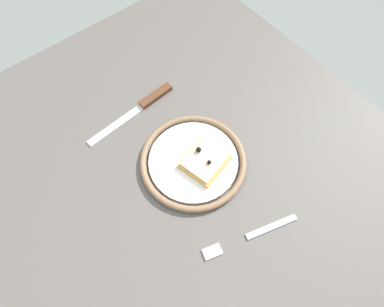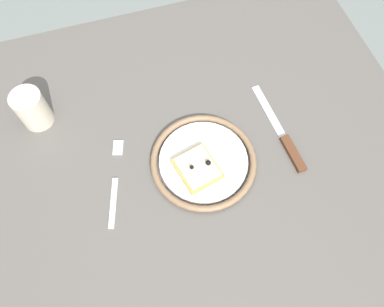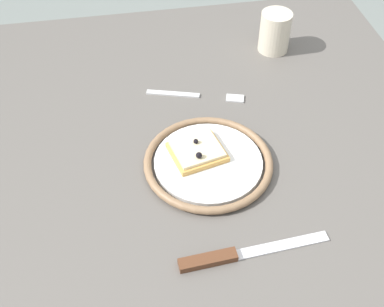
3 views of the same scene
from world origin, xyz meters
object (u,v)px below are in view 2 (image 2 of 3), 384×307
object	(u,v)px
knife	(286,141)
plate	(203,161)
fork	(115,181)
cup	(32,109)
dining_table	(192,170)
pizza_slice_near	(199,167)

from	to	relation	value
knife	plate	bearing A→B (deg)	177.94
plate	fork	bearing A→B (deg)	175.95
knife	fork	bearing A→B (deg)	176.94
knife	cup	distance (m)	0.57
dining_table	fork	bearing A→B (deg)	-176.54
plate	fork	world-z (taller)	plate
dining_table	knife	distance (m)	0.23
dining_table	fork	xyz separation A→B (m)	(-0.17, -0.01, 0.08)
plate	cup	xyz separation A→B (m)	(-0.33, 0.22, 0.04)
knife	cup	world-z (taller)	cup
knife	fork	world-z (taller)	knife
plate	cup	distance (m)	0.40
dining_table	cup	xyz separation A→B (m)	(-0.31, 0.19, 0.13)
pizza_slice_near	cup	bearing A→B (deg)	143.30
plate	pizza_slice_near	distance (m)	0.03
fork	dining_table	bearing A→B (deg)	3.46
plate	pizza_slice_near	world-z (taller)	pizza_slice_near
knife	dining_table	bearing A→B (deg)	171.64
dining_table	plate	xyz separation A→B (m)	(0.02, -0.02, 0.09)
dining_table	pizza_slice_near	xyz separation A→B (m)	(0.00, -0.04, 0.10)
pizza_slice_near	knife	size ratio (longest dim) A/B	0.45
knife	fork	size ratio (longest dim) A/B	1.22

